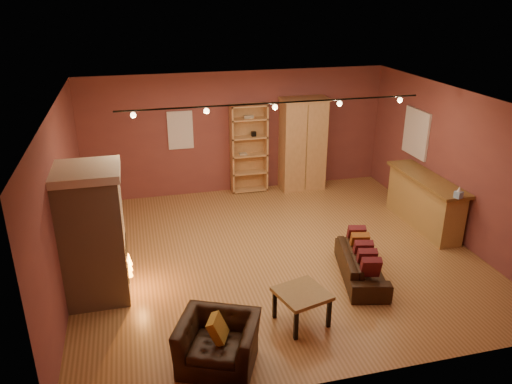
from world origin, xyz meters
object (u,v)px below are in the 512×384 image
object	(u,v)px
armoire	(303,144)
coffee_table	(302,296)
bookcase	(248,148)
fireplace	(94,234)
bar_counter	(424,201)
armchair	(218,335)
loveseat	(362,260)

from	to	relation	value
armoire	coffee_table	size ratio (longest dim) A/B	2.67
bookcase	armoire	bearing A→B (deg)	-7.50
armoire	fireplace	bearing A→B (deg)	-141.87
coffee_table	fireplace	bearing A→B (deg)	153.01
fireplace	armoire	world-z (taller)	armoire
armoire	bookcase	bearing A→B (deg)	172.50
bookcase	coffee_table	world-z (taller)	bookcase
bar_counter	armchair	bearing A→B (deg)	-147.73
loveseat	coffee_table	world-z (taller)	loveseat
bar_counter	loveseat	bearing A→B (deg)	-143.32
bookcase	fireplace	bearing A→B (deg)	-131.24
fireplace	armchair	world-z (taller)	fireplace
bar_counter	coffee_table	distance (m)	4.20
fireplace	coffee_table	xyz separation A→B (m)	(2.82, -1.43, -0.63)
fireplace	armoire	size ratio (longest dim) A/B	0.97
bookcase	bar_counter	world-z (taller)	bookcase
fireplace	bar_counter	bearing A→B (deg)	9.10
fireplace	bookcase	distance (m)	4.97
armchair	fireplace	bearing A→B (deg)	151.49
bookcase	loveseat	size ratio (longest dim) A/B	1.24
fireplace	bar_counter	world-z (taller)	fireplace
bar_counter	armchair	distance (m)	5.59
armoire	coffee_table	xyz separation A→B (m)	(-1.73, -5.01, -0.67)
bookcase	armchair	size ratio (longest dim) A/B	1.79
bookcase	armoire	distance (m)	1.28
fireplace	coffee_table	bearing A→B (deg)	-26.99
bar_counter	loveseat	size ratio (longest dim) A/B	1.30
loveseat	armchair	world-z (taller)	armchair
loveseat	fireplace	bearing A→B (deg)	96.01
bookcase	armoire	world-z (taller)	armoire
armchair	bookcase	bearing A→B (deg)	97.07
armoire	loveseat	world-z (taller)	armoire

